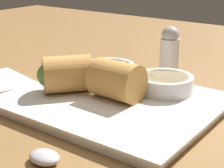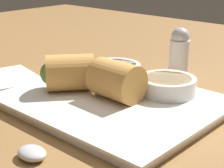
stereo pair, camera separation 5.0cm
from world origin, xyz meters
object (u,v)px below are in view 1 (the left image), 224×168
object	(u,v)px
spoon	(55,163)
serving_plate	(112,103)
dipping_bowl_near	(165,83)
dipping_bowl_far	(109,71)
salt_shaker	(169,51)

from	to	relation	value
spoon	serving_plate	bearing A→B (deg)	105.69
dipping_bowl_near	dipping_bowl_far	world-z (taller)	same
spoon	salt_shaker	size ratio (longest dim) A/B	1.80
serving_plate	spoon	size ratio (longest dim) A/B	1.75
salt_shaker	spoon	bearing A→B (deg)	-81.01
dipping_bowl_far	salt_shaker	size ratio (longest dim) A/B	0.92
serving_plate	spoon	distance (cm)	16.03
serving_plate	dipping_bowl_far	bearing A→B (deg)	129.27
dipping_bowl_near	dipping_bowl_far	distance (cm)	9.95
dipping_bowl_near	dipping_bowl_far	size ratio (longest dim) A/B	1.00
dipping_bowl_near	salt_shaker	world-z (taller)	salt_shaker
spoon	dipping_bowl_far	bearing A→B (deg)	113.96
dipping_bowl_near	salt_shaker	bearing A→B (deg)	116.08
serving_plate	spoon	world-z (taller)	serving_plate
dipping_bowl_far	spoon	distance (cm)	24.39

